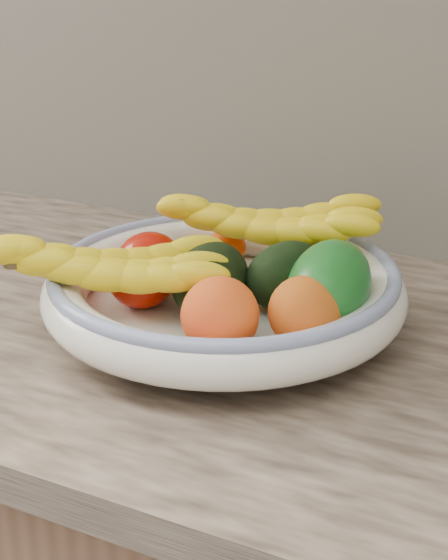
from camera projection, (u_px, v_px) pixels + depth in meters
fruit_bowl at (224, 290)px, 0.92m from camera, size 0.39×0.39×0.08m
clementine_back_left at (226, 247)px, 1.03m from camera, size 0.06×0.06×0.04m
clementine_back_right at (282, 261)px, 0.99m from camera, size 0.05×0.05×0.04m
tomato_left at (150, 262)px, 0.96m from camera, size 0.09×0.09×0.07m
tomato_near_left at (141, 278)px, 0.92m from camera, size 0.09×0.09×0.07m
avocado_center at (210, 280)px, 0.91m from camera, size 0.09×0.12×0.08m
avocado_right at (287, 275)px, 0.92m from camera, size 0.11×0.12×0.07m
green_mango at (329, 286)px, 0.86m from camera, size 0.13×0.14×0.11m
peach_front at (220, 315)px, 0.82m from camera, size 0.09×0.09×0.08m
peach_right at (304, 312)px, 0.82m from camera, size 0.08×0.08×0.07m
banana_bunch_back at (267, 230)px, 0.98m from camera, size 0.29×0.18×0.08m
banana_bunch_front at (107, 273)px, 0.88m from camera, size 0.28×0.23×0.07m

